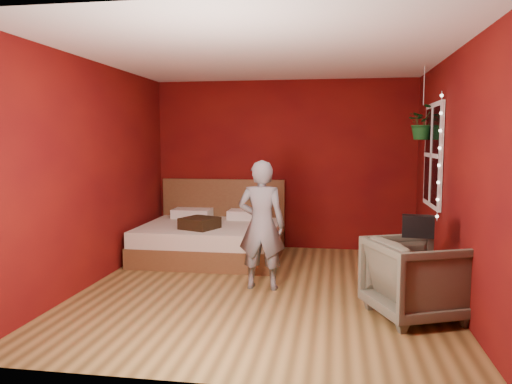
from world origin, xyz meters
The scene contains 10 objects.
floor centered at (0.00, 0.00, 0.00)m, with size 4.50×4.50×0.00m, color olive.
room_walls centered at (0.00, 0.00, 1.68)m, with size 4.04×4.54×2.62m.
window centered at (1.97, 0.90, 1.50)m, with size 0.05×0.97×1.27m.
fairy_lights centered at (1.94, 0.37, 1.50)m, with size 0.04×0.04×1.45m.
bed centered at (-0.95, 1.46, 0.28)m, with size 1.95×1.65×1.07m.
person centered at (-0.02, 0.03, 0.73)m, with size 0.53×0.35×1.46m, color slate.
armchair centered at (1.58, -0.67, 0.38)m, with size 0.81×0.84×0.76m, color #5F5F4B.
handbag centered at (1.58, -0.57, 0.87)m, with size 0.29×0.15×0.21m, color black.
throw_pillow centered at (-1.02, 1.02, 0.56)m, with size 0.43×0.43×0.15m, color #311F10.
hanging_plant centered at (1.88, 1.16, 1.91)m, with size 0.45×0.41×0.91m.
Camera 1 is at (0.80, -5.46, 1.69)m, focal length 35.00 mm.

